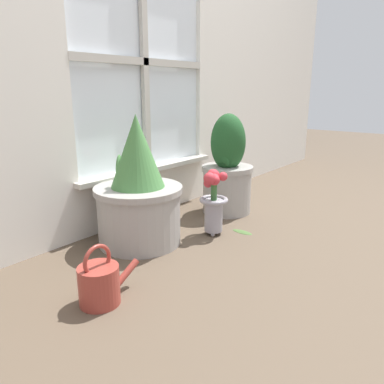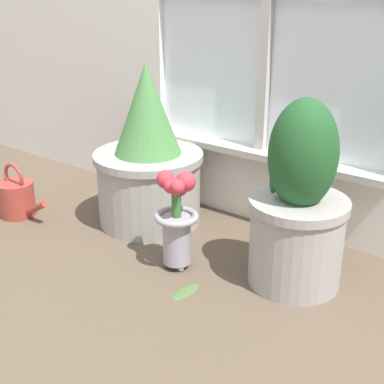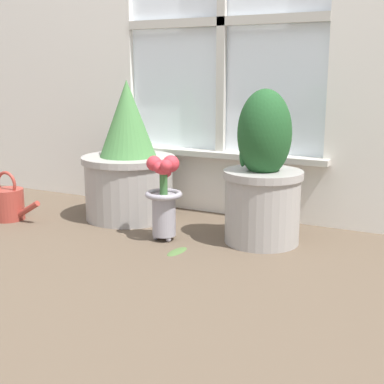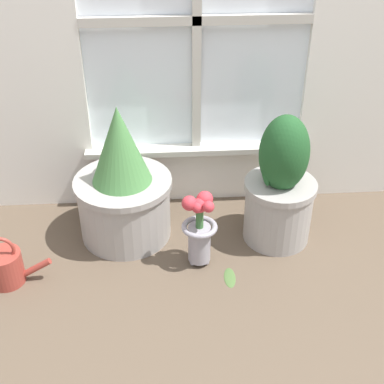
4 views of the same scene
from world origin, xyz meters
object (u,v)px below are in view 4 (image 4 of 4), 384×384
(flower_vase, at_px, (199,227))
(potted_plant_right, at_px, (280,190))
(potted_plant_left, at_px, (123,187))
(watering_can, at_px, (6,266))

(flower_vase, bearing_deg, potted_plant_right, 22.94)
(potted_plant_left, bearing_deg, watering_can, -148.67)
(potted_plant_left, relative_size, watering_can, 2.41)
(potted_plant_right, distance_m, watering_can, 1.08)
(potted_plant_right, height_order, watering_can, potted_plant_right)
(potted_plant_right, distance_m, flower_vase, 0.36)
(potted_plant_left, relative_size, potted_plant_right, 1.05)
(potted_plant_left, xyz_separation_m, watering_can, (-0.43, -0.26, -0.16))
(potted_plant_left, xyz_separation_m, potted_plant_right, (0.62, -0.06, 0.00))
(flower_vase, height_order, watering_can, flower_vase)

